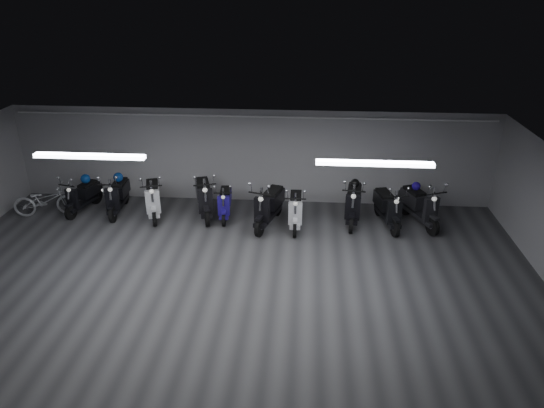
# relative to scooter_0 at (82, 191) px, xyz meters

# --- Properties ---
(floor) EXTENTS (14.00, 10.00, 0.01)m
(floor) POSITION_rel_scooter_0_xyz_m (4.77, -3.87, -0.64)
(floor) COLOR #37373A
(floor) RESTS_ON ground
(ceiling) EXTENTS (14.00, 10.00, 0.01)m
(ceiling) POSITION_rel_scooter_0_xyz_m (4.77, -3.87, 2.17)
(ceiling) COLOR gray
(ceiling) RESTS_ON ground
(back_wall) EXTENTS (14.00, 0.01, 2.80)m
(back_wall) POSITION_rel_scooter_0_xyz_m (4.77, 1.14, 0.77)
(back_wall) COLOR #969698
(back_wall) RESTS_ON ground
(fluor_strip_left) EXTENTS (2.40, 0.18, 0.08)m
(fluor_strip_left) POSITION_rel_scooter_0_xyz_m (1.77, -2.87, 2.11)
(fluor_strip_left) COLOR white
(fluor_strip_left) RESTS_ON ceiling
(fluor_strip_right) EXTENTS (2.40, 0.18, 0.08)m
(fluor_strip_right) POSITION_rel_scooter_0_xyz_m (7.77, -2.87, 2.11)
(fluor_strip_right) COLOR white
(fluor_strip_right) RESTS_ON ceiling
(conduit) EXTENTS (13.60, 0.05, 0.05)m
(conduit) POSITION_rel_scooter_0_xyz_m (4.77, 1.05, 1.99)
(conduit) COLOR white
(conduit) RESTS_ON back_wall
(scooter_0) EXTENTS (0.97, 1.78, 1.26)m
(scooter_0) POSITION_rel_scooter_0_xyz_m (0.00, 0.00, 0.00)
(scooter_0) COLOR black
(scooter_0) RESTS_ON floor
(scooter_1) EXTENTS (0.74, 1.88, 1.37)m
(scooter_1) POSITION_rel_scooter_0_xyz_m (1.04, -0.00, 0.06)
(scooter_1) COLOR black
(scooter_1) RESTS_ON floor
(scooter_2) EXTENTS (1.17, 2.03, 1.43)m
(scooter_2) POSITION_rel_scooter_0_xyz_m (2.11, -0.13, 0.08)
(scooter_2) COLOR silver
(scooter_2) RESTS_ON floor
(scooter_3) EXTENTS (1.21, 2.11, 1.49)m
(scooter_3) POSITION_rel_scooter_0_xyz_m (3.54, -0.01, 0.11)
(scooter_3) COLOR black
(scooter_3) RESTS_ON floor
(scooter_4) EXTENTS (0.67, 1.66, 1.20)m
(scooter_4) POSITION_rel_scooter_0_xyz_m (4.14, -0.09, -0.03)
(scooter_4) COLOR navy
(scooter_4) RESTS_ON floor
(scooter_5) EXTENTS (1.22, 2.12, 1.50)m
(scooter_5) POSITION_rel_scooter_0_xyz_m (5.41, -0.49, 0.12)
(scooter_5) COLOR black
(scooter_5) RESTS_ON floor
(scooter_6) EXTENTS (0.62, 1.80, 1.34)m
(scooter_6) POSITION_rel_scooter_0_xyz_m (6.12, -0.49, 0.04)
(scooter_6) COLOR silver
(scooter_6) RESTS_ON floor
(scooter_7) EXTENTS (0.90, 2.06, 1.48)m
(scooter_7) POSITION_rel_scooter_0_xyz_m (7.70, -0.10, 0.11)
(scooter_7) COLOR black
(scooter_7) RESTS_ON floor
(scooter_8) EXTENTS (1.01, 1.97, 1.40)m
(scooter_8) POSITION_rel_scooter_0_xyz_m (8.60, -0.27, 0.07)
(scooter_8) COLOR black
(scooter_8) RESTS_ON floor
(scooter_9) EXTENTS (1.35, 2.07, 1.47)m
(scooter_9) POSITION_rel_scooter_0_xyz_m (9.48, -0.13, 0.10)
(scooter_9) COLOR black
(scooter_9) RESTS_ON floor
(bicycle) EXTENTS (1.82, 0.97, 1.12)m
(bicycle) POSITION_rel_scooter_0_xyz_m (-0.94, -0.34, -0.07)
(bicycle) COLOR silver
(bicycle) RESTS_ON floor
(helmet_0) EXTENTS (0.25, 0.25, 0.25)m
(helmet_0) POSITION_rel_scooter_0_xyz_m (7.73, 0.18, 0.41)
(helmet_0) COLOR black
(helmet_0) RESTS_ON scooter_7
(helmet_1) EXTENTS (0.27, 0.27, 0.27)m
(helmet_1) POSITION_rel_scooter_0_xyz_m (1.03, 0.25, 0.36)
(helmet_1) COLOR navy
(helmet_1) RESTS_ON scooter_1
(helmet_2) EXTENTS (0.24, 0.24, 0.24)m
(helmet_2) POSITION_rel_scooter_0_xyz_m (9.38, 0.13, 0.40)
(helmet_2) COLOR #1F0C89
(helmet_2) RESTS_ON scooter_9
(helmet_3) EXTENTS (0.27, 0.27, 0.27)m
(helmet_3) POSITION_rel_scooter_0_xyz_m (0.06, 0.23, 0.29)
(helmet_3) COLOR navy
(helmet_3) RESTS_ON scooter_0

